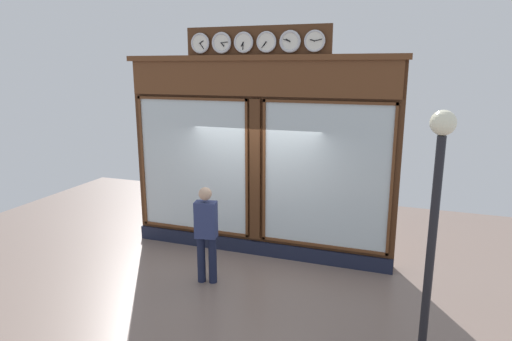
# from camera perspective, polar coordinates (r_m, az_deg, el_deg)

# --- Properties ---
(ground_plane) EXTENTS (14.00, 14.00, 0.00)m
(ground_plane) POSITION_cam_1_polar(r_m,az_deg,el_deg) (6.68, -8.58, -19.76)
(ground_plane) COLOR #7A665B
(shop_facade) EXTENTS (5.32, 0.42, 4.33)m
(shop_facade) POSITION_cam_1_polar(r_m,az_deg,el_deg) (8.46, 0.28, 1.88)
(shop_facade) COLOR #4C2B16
(shop_facade) RESTS_ON ground_plane
(pedestrian) EXTENTS (0.39, 0.28, 1.69)m
(pedestrian) POSITION_cam_1_polar(r_m,az_deg,el_deg) (7.55, -6.44, -7.74)
(pedestrian) COLOR #191E38
(pedestrian) RESTS_ON ground_plane
(street_lamp) EXTENTS (0.28, 0.28, 3.17)m
(street_lamp) POSITION_cam_1_polar(r_m,az_deg,el_deg) (5.37, 22.14, -3.86)
(street_lamp) COLOR black
(street_lamp) RESTS_ON ground_plane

